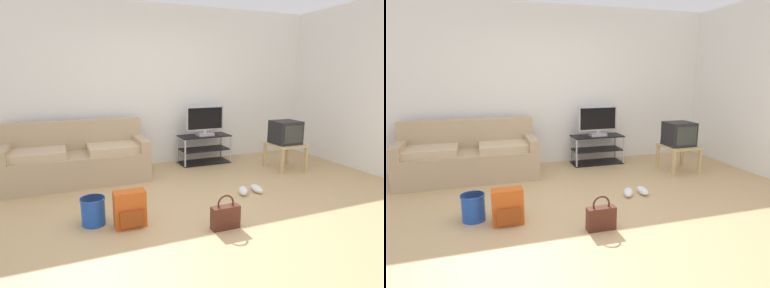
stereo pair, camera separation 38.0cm
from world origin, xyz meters
TOP-DOWN VIEW (x-y plane):
  - ground_plane at (0.00, 0.00)m, footprint 9.00×9.80m
  - wall_back at (0.00, 2.45)m, footprint 9.00×0.10m
  - wall_right at (3.05, 0.84)m, footprint 0.10×3.60m
  - couch at (-1.33, 1.89)m, footprint 2.00×0.82m
  - tv_stand at (0.81, 2.10)m, footprint 0.90×0.40m
  - flat_tv at (0.81, 2.07)m, footprint 0.70×0.22m
  - side_table at (1.89, 1.23)m, footprint 0.53×0.53m
  - crt_tv at (1.89, 1.25)m, footprint 0.43×0.40m
  - backpack at (-0.92, 0.12)m, footprint 0.32×0.23m
  - handbag at (-0.03, -0.29)m, footprint 0.30×0.11m
  - cleaning_bucket at (-1.27, 0.31)m, footprint 0.26×0.26m
  - sneakers_pair at (0.76, 0.48)m, footprint 0.39×0.29m

SIDE VIEW (x-z plane):
  - ground_plane at x=0.00m, z-range -0.02..0.00m
  - sneakers_pair at x=0.76m, z-range 0.00..0.09m
  - handbag at x=-0.03m, z-range -0.05..0.32m
  - cleaning_bucket at x=-1.27m, z-range 0.01..0.30m
  - backpack at x=-0.92m, z-range 0.00..0.38m
  - tv_stand at x=0.81m, z-range 0.00..0.50m
  - couch at x=-1.33m, z-range -0.11..0.76m
  - side_table at x=1.89m, z-range 0.15..0.58m
  - crt_tv at x=1.89m, z-range 0.43..0.81m
  - flat_tv at x=0.81m, z-range 0.50..1.02m
  - wall_back at x=0.00m, z-range 0.00..2.70m
  - wall_right at x=3.05m, z-range 0.00..2.70m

